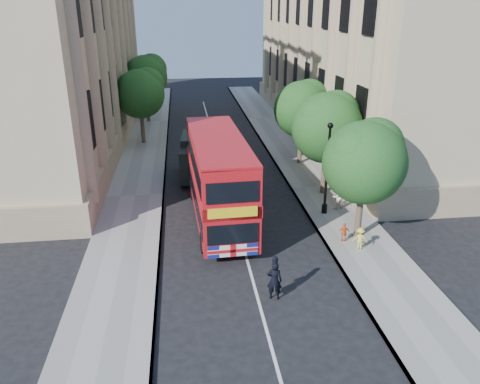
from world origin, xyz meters
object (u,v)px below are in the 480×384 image
object	(u,v)px
lamp_post	(327,173)
woman_pedestrian	(337,197)
box_van	(197,158)
police_constable	(274,281)
double_decker_bus	(219,177)

from	to	relation	value
lamp_post	woman_pedestrian	xyz separation A→B (m)	(0.88, 0.48, -1.65)
lamp_post	box_van	distance (m)	9.87
lamp_post	box_van	xyz separation A→B (m)	(-6.81, 7.05, -1.13)
police_constable	box_van	bearing A→B (deg)	-65.00
police_constable	woman_pedestrian	bearing A→B (deg)	-107.48
box_van	woman_pedestrian	xyz separation A→B (m)	(7.69, -6.57, -0.52)
police_constable	woman_pedestrian	world-z (taller)	police_constable
police_constable	woman_pedestrian	size ratio (longest dim) A/B	1.12
double_decker_bus	box_van	xyz separation A→B (m)	(-0.90, 7.01, -1.14)
box_van	police_constable	bearing A→B (deg)	-75.80
lamp_post	woman_pedestrian	bearing A→B (deg)	28.65
woman_pedestrian	police_constable	bearing A→B (deg)	37.07
lamp_post	police_constable	distance (m)	8.91
lamp_post	woman_pedestrian	size ratio (longest dim) A/B	3.50
double_decker_bus	woman_pedestrian	world-z (taller)	double_decker_bus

